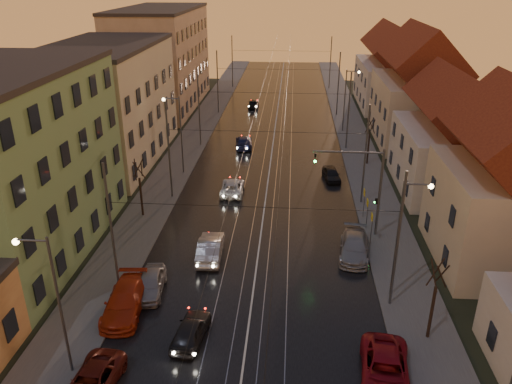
% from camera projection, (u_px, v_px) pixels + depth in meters
% --- Properties ---
extents(road, '(16.00, 120.00, 0.04)m').
position_uv_depth(road, '(273.00, 145.00, 59.96)').
color(road, black).
rests_on(road, ground).
extents(sidewalk_left, '(4.00, 120.00, 0.15)m').
position_uv_depth(sidewalk_left, '(191.00, 142.00, 60.61)').
color(sidewalk_left, '#4C4C4C').
rests_on(sidewalk_left, ground).
extents(sidewalk_right, '(4.00, 120.00, 0.15)m').
position_uv_depth(sidewalk_right, '(357.00, 146.00, 59.27)').
color(sidewalk_right, '#4C4C4C').
rests_on(sidewalk_right, ground).
extents(tram_rail_0, '(0.06, 120.00, 0.03)m').
position_uv_depth(tram_rail_0, '(255.00, 144.00, 60.09)').
color(tram_rail_0, gray).
rests_on(tram_rail_0, road).
extents(tram_rail_1, '(0.06, 120.00, 0.03)m').
position_uv_depth(tram_rail_1, '(266.00, 144.00, 60.00)').
color(tram_rail_1, gray).
rests_on(tram_rail_1, road).
extents(tram_rail_2, '(0.06, 120.00, 0.03)m').
position_uv_depth(tram_rail_2, '(279.00, 144.00, 59.89)').
color(tram_rail_2, gray).
rests_on(tram_rail_2, road).
extents(tram_rail_3, '(0.06, 120.00, 0.03)m').
position_uv_depth(tram_rail_3, '(291.00, 145.00, 59.80)').
color(tram_rail_3, gray).
rests_on(tram_rail_3, road).
extents(apartment_left_1, '(10.00, 18.00, 13.00)m').
position_uv_depth(apartment_left_1, '(8.00, 168.00, 34.80)').
color(apartment_left_1, '#689760').
rests_on(apartment_left_1, ground).
extents(apartment_left_2, '(10.00, 20.00, 12.00)m').
position_uv_depth(apartment_left_2, '(108.00, 105.00, 53.24)').
color(apartment_left_2, beige).
rests_on(apartment_left_2, ground).
extents(apartment_left_3, '(10.00, 24.00, 14.00)m').
position_uv_depth(apartment_left_3, '(162.00, 60.00, 74.73)').
color(apartment_left_3, '#9C8064').
rests_on(apartment_left_3, ground).
extents(house_right_1, '(8.67, 10.20, 10.80)m').
position_uv_depth(house_right_1, '(508.00, 191.00, 33.82)').
color(house_right_1, beige).
rests_on(house_right_1, ground).
extents(house_right_2, '(9.18, 12.24, 9.20)m').
position_uv_depth(house_right_2, '(452.00, 142.00, 46.00)').
color(house_right_2, beige).
rests_on(house_right_2, ground).
extents(house_right_3, '(9.18, 14.28, 11.50)m').
position_uv_depth(house_right_3, '(417.00, 94.00, 59.22)').
color(house_right_3, beige).
rests_on(house_right_3, ground).
extents(house_right_4, '(9.18, 16.32, 10.00)m').
position_uv_depth(house_right_4, '(391.00, 72.00, 75.94)').
color(house_right_4, beige).
rests_on(house_right_4, ground).
extents(catenary_pole_l_1, '(0.16, 0.16, 9.00)m').
position_uv_depth(catenary_pole_l_1, '(112.00, 232.00, 30.45)').
color(catenary_pole_l_1, '#595B60').
rests_on(catenary_pole_l_1, ground).
extents(catenary_pole_r_1, '(0.16, 0.16, 9.00)m').
position_uv_depth(catenary_pole_r_1, '(398.00, 242.00, 29.29)').
color(catenary_pole_r_1, '#595B60').
rests_on(catenary_pole_r_1, ground).
extents(catenary_pole_l_2, '(0.16, 0.16, 9.00)m').
position_uv_depth(catenary_pole_l_2, '(169.00, 151.00, 44.13)').
color(catenary_pole_l_2, '#595B60').
rests_on(catenary_pole_l_2, ground).
extents(catenary_pole_r_2, '(0.16, 0.16, 9.00)m').
position_uv_depth(catenary_pole_r_2, '(365.00, 156.00, 42.98)').
color(catenary_pole_r_2, '#595B60').
rests_on(catenary_pole_r_2, ground).
extents(catenary_pole_l_3, '(0.16, 0.16, 9.00)m').
position_uv_depth(catenary_pole_l_3, '(199.00, 109.00, 57.81)').
color(catenary_pole_l_3, '#595B60').
rests_on(catenary_pole_l_3, ground).
extents(catenary_pole_r_3, '(0.16, 0.16, 9.00)m').
position_uv_depth(catenary_pole_r_3, '(349.00, 112.00, 56.66)').
color(catenary_pole_r_3, '#595B60').
rests_on(catenary_pole_r_3, ground).
extents(catenary_pole_l_4, '(0.16, 0.16, 9.00)m').
position_uv_depth(catenary_pole_l_4, '(218.00, 83.00, 71.49)').
color(catenary_pole_l_4, '#595B60').
rests_on(catenary_pole_l_4, ground).
extents(catenary_pole_r_4, '(0.16, 0.16, 9.00)m').
position_uv_depth(catenary_pole_r_4, '(338.00, 84.00, 70.34)').
color(catenary_pole_r_4, '#595B60').
rests_on(catenary_pole_r_4, ground).
extents(catenary_pole_l_5, '(0.16, 0.16, 9.00)m').
position_uv_depth(catenary_pole_l_5, '(232.00, 62.00, 87.91)').
color(catenary_pole_l_5, '#595B60').
rests_on(catenary_pole_l_5, ground).
extents(catenary_pole_r_5, '(0.16, 0.16, 9.00)m').
position_uv_depth(catenary_pole_r_5, '(330.00, 63.00, 86.76)').
color(catenary_pole_r_5, '#595B60').
rests_on(catenary_pole_r_5, ground).
extents(street_lamp_0, '(1.75, 0.32, 8.00)m').
position_uv_depth(street_lamp_0, '(51.00, 294.00, 23.94)').
color(street_lamp_0, '#595B60').
rests_on(street_lamp_0, ground).
extents(street_lamp_1, '(1.75, 0.32, 8.00)m').
position_uv_depth(street_lamp_1, '(404.00, 229.00, 30.02)').
color(street_lamp_1, '#595B60').
rests_on(street_lamp_1, ground).
extents(street_lamp_2, '(1.75, 0.32, 8.00)m').
position_uv_depth(street_lamp_2, '(178.00, 128.00, 49.48)').
color(street_lamp_2, '#595B60').
rests_on(street_lamp_2, ground).
extents(street_lamp_3, '(1.75, 0.32, 8.00)m').
position_uv_depth(street_lamp_3, '(347.00, 95.00, 62.85)').
color(street_lamp_3, '#595B60').
rests_on(street_lamp_3, ground).
extents(traffic_light_mast, '(5.30, 0.32, 7.20)m').
position_uv_depth(traffic_light_mast, '(367.00, 182.00, 37.50)').
color(traffic_light_mast, '#595B60').
rests_on(traffic_light_mast, ground).
extents(bare_tree_0, '(1.09, 1.09, 5.11)m').
position_uv_depth(bare_tree_0, '(141.00, 190.00, 41.41)').
color(bare_tree_0, black).
rests_on(bare_tree_0, ground).
extents(bare_tree_1, '(1.09, 1.09, 5.11)m').
position_uv_depth(bare_tree_1, '(433.00, 302.00, 27.27)').
color(bare_tree_1, black).
rests_on(bare_tree_1, ground).
extents(bare_tree_2, '(1.09, 1.09, 5.11)m').
position_uv_depth(bare_tree_2, '(369.00, 143.00, 52.79)').
color(bare_tree_2, black).
rests_on(bare_tree_2, ground).
extents(driving_car_0, '(2.00, 4.05, 1.33)m').
position_uv_depth(driving_car_0, '(191.00, 330.00, 27.93)').
color(driving_car_0, black).
rests_on(driving_car_0, ground).
extents(driving_car_1, '(1.85, 4.78, 1.55)m').
position_uv_depth(driving_car_1, '(210.00, 248.00, 36.05)').
color(driving_car_1, '#A09FA5').
rests_on(driving_car_1, ground).
extents(driving_car_2, '(2.19, 4.52, 1.24)m').
position_uv_depth(driving_car_2, '(232.00, 187.00, 46.58)').
color(driving_car_2, silver).
rests_on(driving_car_2, ground).
extents(driving_car_3, '(2.35, 4.81, 1.35)m').
position_uv_depth(driving_car_3, '(244.00, 142.00, 58.81)').
color(driving_car_3, '#171E47').
rests_on(driving_car_3, ground).
extents(driving_car_4, '(1.60, 3.81, 1.29)m').
position_uv_depth(driving_car_4, '(253.00, 104.00, 76.03)').
color(driving_car_4, black).
rests_on(driving_car_4, ground).
extents(parked_left_1, '(2.47, 4.67, 1.25)m').
position_uv_depth(parked_left_1, '(92.00, 383.00, 24.39)').
color(parked_left_1, '#4C120D').
rests_on(parked_left_1, ground).
extents(parked_left_2, '(2.54, 5.44, 1.54)m').
position_uv_depth(parked_left_2, '(125.00, 301.00, 30.21)').
color(parked_left_2, '#AE2C11').
rests_on(parked_left_2, ground).
extents(parked_left_3, '(2.01, 4.24, 1.40)m').
position_uv_depth(parked_left_3, '(151.00, 283.00, 32.07)').
color(parked_left_3, gray).
rests_on(parked_left_3, ground).
extents(parked_right_0, '(3.02, 5.49, 1.46)m').
position_uv_depth(parked_right_0, '(385.00, 371.00, 25.01)').
color(parked_right_0, maroon).
rests_on(parked_right_0, ground).
extents(parked_right_1, '(2.64, 5.24, 1.46)m').
position_uv_depth(parked_right_1, '(354.00, 247.00, 36.26)').
color(parked_right_1, '#96969B').
rests_on(parked_right_1, ground).
extents(parked_right_2, '(1.93, 3.78, 1.23)m').
position_uv_depth(parked_right_2, '(331.00, 174.00, 49.57)').
color(parked_right_2, black).
rests_on(parked_right_2, ground).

